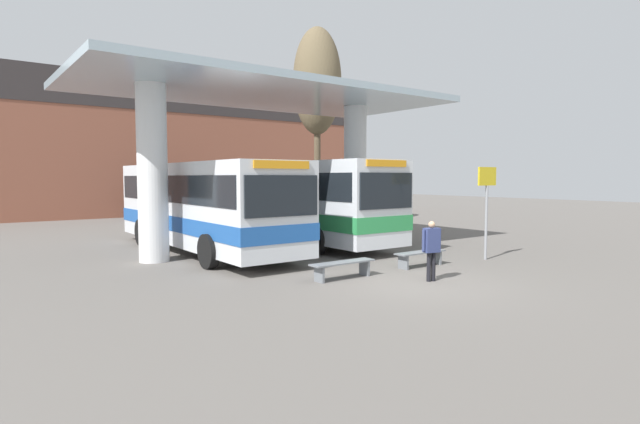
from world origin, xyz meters
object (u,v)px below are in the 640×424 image
Objects in this scene: waiting_bench_mid_platform at (420,255)px; transit_bus_left_bay at (202,203)px; pedestrian_waiting at (431,245)px; waiting_bench_near_pillar at (343,266)px; parked_car_street at (171,203)px; transit_bus_center_bay at (290,198)px; poplar_tree_behind_left at (317,83)px; info_sign_platform at (487,194)px.

transit_bus_left_bay is at bearing 120.43° from waiting_bench_mid_platform.
waiting_bench_mid_platform is 2.21m from pedestrian_waiting.
waiting_bench_near_pillar is at bearing 180.00° from waiting_bench_mid_platform.
transit_bus_left_bay reaches higher than waiting_bench_near_pillar.
transit_bus_left_bay is 15.23m from parked_car_street.
transit_bus_left_bay reaches higher than waiting_bench_mid_platform.
waiting_bench_mid_platform is (-0.14, -7.40, -1.50)m from transit_bus_center_bay.
pedestrian_waiting reaches higher than waiting_bench_near_pillar.
transit_bus_left_bay is 2.42× the size of parked_car_street.
parked_car_street is at bearing 121.59° from poplar_tree_behind_left.
waiting_bench_mid_platform is 0.41× the size of parked_car_street.
transit_bus_left_bay is 5.95× the size of waiting_bench_mid_platform.
info_sign_platform is 4.44m from pedestrian_waiting.
transit_bus_center_bay is 1.05× the size of poplar_tree_behind_left.
poplar_tree_behind_left is (6.88, 14.36, 7.05)m from pedestrian_waiting.
poplar_tree_behind_left is at bearing 66.67° from waiting_bench_mid_platform.
parked_car_street is (-5.37, 8.73, -6.98)m from poplar_tree_behind_left.
poplar_tree_behind_left is (9.52, 5.90, 6.22)m from transit_bus_left_bay.
transit_bus_center_bay is at bearing -172.39° from transit_bus_left_bay.
transit_bus_center_bay is 2.59× the size of parked_car_street.
transit_bus_center_bay is 9.19m from pedestrian_waiting.
waiting_bench_mid_platform is 15.86m from poplar_tree_behind_left.
poplar_tree_behind_left reaches higher than parked_car_street.
transit_bus_center_bay is 14.10m from parked_car_street.
info_sign_platform is at bearing 108.55° from transit_bus_center_bay.
waiting_bench_mid_platform is (4.02, -6.85, -1.44)m from transit_bus_left_bay.
transit_bus_left_bay is 9.89m from info_sign_platform.
transit_bus_center_bay reaches higher than waiting_bench_mid_platform.
transit_bus_center_bay is 8.21m from info_sign_platform.
pedestrian_waiting is at bearing 80.68° from transit_bus_center_bay.
poplar_tree_behind_left is (5.36, 5.34, 6.17)m from transit_bus_center_bay.
poplar_tree_behind_left reaches higher than pedestrian_waiting.
transit_bus_center_bay reaches higher than info_sign_platform.
poplar_tree_behind_left is 12.40m from parked_car_street.
pedestrian_waiting is (1.65, -1.62, 0.61)m from waiting_bench_near_pillar.
info_sign_platform is (2.71, -0.39, 1.82)m from waiting_bench_mid_platform.
poplar_tree_behind_left reaches higher than transit_bus_left_bay.
waiting_bench_near_pillar is 1.06× the size of waiting_bench_mid_platform.
info_sign_platform is (6.74, -7.24, 0.38)m from transit_bus_left_bay.
parked_car_street is at bearing -89.70° from transit_bus_center_bay.
waiting_bench_near_pillar is (0.99, -6.85, -1.44)m from transit_bus_left_bay.
poplar_tree_behind_left reaches higher than info_sign_platform.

